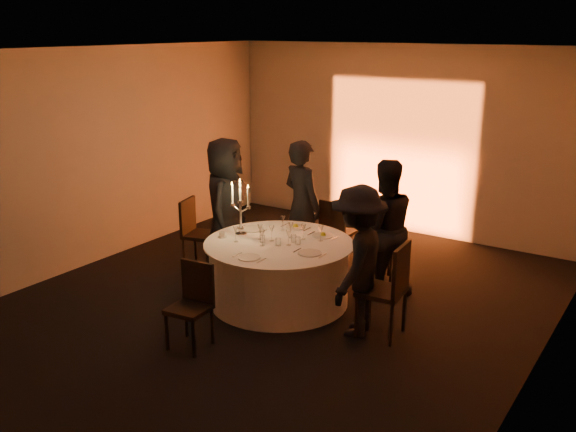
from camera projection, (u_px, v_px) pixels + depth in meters
The scene contains 37 objects.
floor at pixel (279, 302), 7.89m from camera, with size 7.00×7.00×0.00m, color black.
ceiling at pixel (278, 50), 7.03m from camera, with size 7.00×7.00×0.00m, color silver.
wall_back at pixel (401, 140), 10.26m from camera, with size 7.00×7.00×0.00m, color #B3AFA6.
wall_front at pixel (9, 278), 4.65m from camera, with size 7.00×7.00×0.00m, color #B3AFA6.
wall_left at pixel (102, 156), 9.03m from camera, with size 7.00×7.00×0.00m, color #B3AFA6.
wall_right at pixel (549, 225), 5.88m from camera, with size 7.00×7.00×0.00m, color #B3AFA6.
uplighter_fixture at pixel (389, 231), 10.44m from camera, with size 0.25×0.12×0.10m, color black.
banquet_table at pixel (279, 272), 7.78m from camera, with size 1.80×1.80×0.77m.
chair_left at pixel (195, 229), 8.92m from camera, with size 0.51×0.51×0.97m.
chair_back_left at pixel (336, 229), 8.97m from camera, with size 0.43×0.43×0.94m.
chair_back_right at pixel (378, 244), 8.33m from camera, with size 0.56×0.56×0.94m.
chair_right at pixel (390, 285), 6.84m from camera, with size 0.50×0.50×1.07m.
chair_front at pixel (193, 300), 6.70m from camera, with size 0.43×0.43×0.90m.
guest_left at pixel (226, 206), 8.64m from camera, with size 0.90×0.59×1.85m, color black.
guest_back_left at pixel (302, 205), 8.75m from camera, with size 0.66×0.43×1.80m, color black.
guest_back_right at pixel (383, 228), 7.91m from camera, with size 0.84×0.65×1.73m, color black.
guest_right at pixel (358, 261), 6.88m from camera, with size 1.08×0.62×1.67m, color black.
plate_left at pixel (252, 229), 8.15m from camera, with size 0.36×0.29×0.01m.
plate_back_left at pixel (296, 226), 8.22m from camera, with size 0.36×0.25×0.08m.
plate_back_right at pixel (323, 235), 7.88m from camera, with size 0.35×0.26×0.08m.
plate_right at pixel (310, 253), 7.29m from camera, with size 0.36×0.27×0.01m.
plate_front at pixel (249, 257), 7.15m from camera, with size 0.36×0.25×0.01m.
coffee_cup at pixel (222, 235), 7.85m from camera, with size 0.11×0.11×0.07m.
candelabra at pixel (241, 216), 7.86m from camera, with size 0.30×0.14×0.72m.
wine_glass_a at pixel (262, 235), 7.51m from camera, with size 0.07×0.07×0.19m.
wine_glass_b at pixel (272, 230), 7.68m from camera, with size 0.07×0.07×0.19m.
wine_glass_c at pixel (321, 230), 7.68m from camera, with size 0.07×0.07×0.19m.
wine_glass_d at pixel (260, 229), 7.73m from camera, with size 0.07×0.07×0.19m.
wine_glass_e at pixel (303, 228), 7.74m from camera, with size 0.07×0.07×0.19m.
wine_glass_f at pixel (236, 231), 7.65m from camera, with size 0.07×0.07×0.19m.
wine_glass_g at pixel (291, 227), 7.80m from camera, with size 0.07×0.07×0.19m.
wine_glass_h at pixel (283, 220), 8.07m from camera, with size 0.07×0.07×0.19m.
wine_glass_i at pixel (289, 234), 7.53m from camera, with size 0.07×0.07×0.19m.
tumbler_a at pixel (298, 241), 7.58m from camera, with size 0.07×0.07×0.09m, color silver.
tumbler_b at pixel (278, 242), 7.55m from camera, with size 0.07×0.07×0.09m, color silver.
tumbler_c at pixel (294, 238), 7.67m from camera, with size 0.07×0.07×0.09m, color silver.
tumbler_d at pixel (262, 239), 7.66m from camera, with size 0.07×0.07×0.09m, color silver.
Camera 1 is at (4.07, -6.01, 3.26)m, focal length 40.00 mm.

